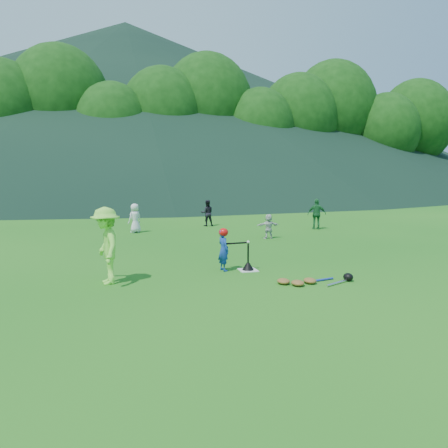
# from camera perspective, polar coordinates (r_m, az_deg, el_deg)

# --- Properties ---
(ground) EXTENTS (120.00, 120.00, 0.00)m
(ground) POSITION_cam_1_polar(r_m,az_deg,el_deg) (11.22, 3.15, -6.08)
(ground) COLOR #186216
(ground) RESTS_ON ground
(home_plate) EXTENTS (0.45, 0.45, 0.02)m
(home_plate) POSITION_cam_1_polar(r_m,az_deg,el_deg) (11.22, 3.15, -6.03)
(home_plate) COLOR silver
(home_plate) RESTS_ON ground
(baseball) EXTENTS (0.08, 0.08, 0.08)m
(baseball) POSITION_cam_1_polar(r_m,az_deg,el_deg) (11.07, 3.18, -2.36)
(baseball) COLOR white
(baseball) RESTS_ON batting_tee
(batter_child) EXTENTS (0.34, 0.44, 1.07)m
(batter_child) POSITION_cam_1_polar(r_m,az_deg,el_deg) (11.08, -0.07, -3.42)
(batter_child) COLOR #153796
(batter_child) RESTS_ON ground
(adult_coach) EXTENTS (0.82, 1.21, 1.73)m
(adult_coach) POSITION_cam_1_polar(r_m,az_deg,el_deg) (10.12, -15.14, -2.75)
(adult_coach) COLOR #85EC45
(adult_coach) RESTS_ON ground
(fielder_a) EXTENTS (0.70, 0.64, 1.20)m
(fielder_a) POSITION_cam_1_polar(r_m,az_deg,el_deg) (18.20, -11.55, 0.75)
(fielder_a) COLOR silver
(fielder_a) RESTS_ON ground
(fielder_b) EXTENTS (0.61, 0.49, 1.20)m
(fielder_b) POSITION_cam_1_polar(r_m,az_deg,el_deg) (20.01, -2.22, 1.44)
(fielder_b) COLOR black
(fielder_b) RESTS_ON ground
(fielder_c) EXTENTS (0.84, 0.58, 1.33)m
(fielder_c) POSITION_cam_1_polar(r_m,az_deg,el_deg) (19.32, 12.02, 1.29)
(fielder_c) COLOR #1E6632
(fielder_c) RESTS_ON ground
(fielder_d) EXTENTS (0.87, 0.30, 0.93)m
(fielder_d) POSITION_cam_1_polar(r_m,az_deg,el_deg) (16.40, 5.83, -0.30)
(fielder_d) COLOR silver
(fielder_d) RESTS_ON ground
(batting_tee) EXTENTS (0.30, 0.30, 0.68)m
(batting_tee) POSITION_cam_1_polar(r_m,az_deg,el_deg) (11.19, 3.16, -5.44)
(batting_tee) COLOR black
(batting_tee) RESTS_ON home_plate
(batter_gear) EXTENTS (0.73, 0.26, 0.43)m
(batter_gear) POSITION_cam_1_polar(r_m,az_deg,el_deg) (11.02, 0.05, -1.21)
(batter_gear) COLOR red
(batter_gear) RESTS_ON ground
(equipment_pile) EXTENTS (1.80, 0.67, 0.19)m
(equipment_pile) POSITION_cam_1_polar(r_m,az_deg,el_deg) (10.12, 11.20, -7.27)
(equipment_pile) COLOR olive
(equipment_pile) RESTS_ON ground
(outfield_fence) EXTENTS (70.07, 0.08, 1.33)m
(outfield_fence) POSITION_cam_1_polar(r_m,az_deg,el_deg) (38.61, -9.36, 4.18)
(outfield_fence) COLOR gray
(outfield_fence) RESTS_ON ground
(tree_line) EXTENTS (70.04, 11.40, 14.82)m
(tree_line) POSITION_cam_1_polar(r_m,az_deg,el_deg) (44.75, -9.95, 14.18)
(tree_line) COLOR #382314
(tree_line) RESTS_ON ground
(distant_hills) EXTENTS (155.00, 140.00, 32.00)m
(distant_hills) POSITION_cam_1_polar(r_m,az_deg,el_deg) (93.18, -17.32, 14.38)
(distant_hills) COLOR black
(distant_hills) RESTS_ON ground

